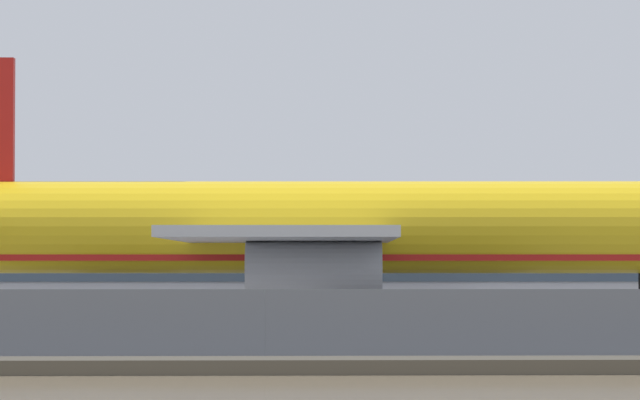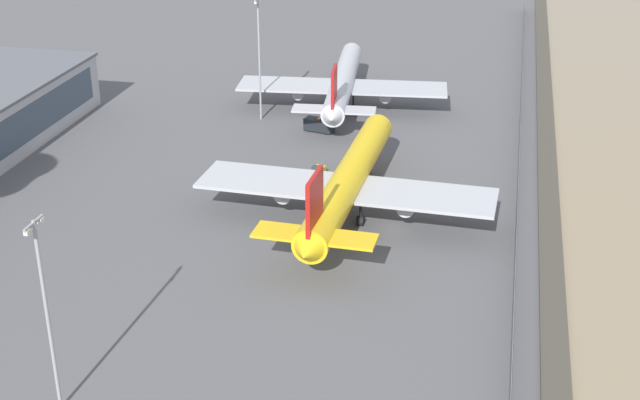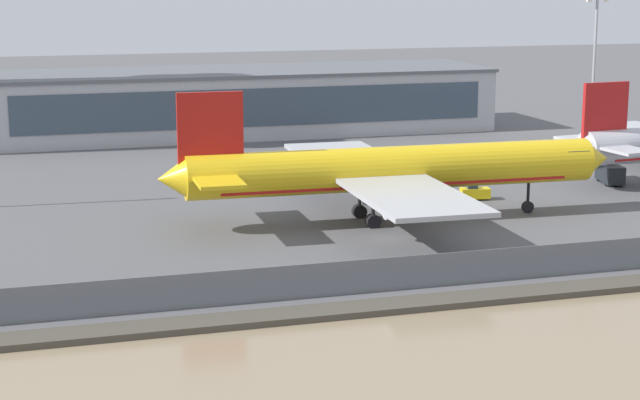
{
  "view_description": "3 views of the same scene",
  "coord_description": "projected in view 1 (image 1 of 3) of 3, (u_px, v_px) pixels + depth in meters",
  "views": [
    {
      "loc": [
        0.11,
        -82.89,
        3.56
      ],
      "look_at": [
        2.64,
        8.64,
        6.8
      ],
      "focal_mm": 105.0,
      "sensor_mm": 36.0,
      "label": 1
    },
    {
      "loc": [
        -107.65,
        -13.0,
        53.79
      ],
      "look_at": [
        2.22,
        10.89,
        2.26
      ],
      "focal_mm": 50.0,
      "sensor_mm": 36.0,
      "label": 2
    },
    {
      "loc": [
        -34.59,
        -92.18,
        24.51
      ],
      "look_at": [
        -3.96,
        9.19,
        2.15
      ],
      "focal_mm": 60.0,
      "sensor_mm": 36.0,
      "label": 3
    }
  ],
  "objects": [
    {
      "name": "baggage_tug",
      "position": [
        564.0,
        319.0,
        97.33
      ],
      "size": [
        3.44,
        2.16,
        1.8
      ],
      "color": "yellow",
      "rests_on": "ground"
    },
    {
      "name": "cargo_jet_yellow",
      "position": [
        319.0,
        231.0,
        89.98
      ],
      "size": [
        47.77,
        40.95,
        13.73
      ],
      "color": "yellow",
      "rests_on": "ground"
    },
    {
      "name": "ground_plane",
      "position": [
        266.0,
        347.0,
        82.68
      ],
      "size": [
        500.0,
        500.0,
        0.0
      ],
      "primitive_type": "plane",
      "color": "#565659"
    },
    {
      "name": "perimeter_fence",
      "position": [
        265.0,
        327.0,
        66.74
      ],
      "size": [
        280.0,
        0.1,
        2.74
      ],
      "color": "slate",
      "rests_on": "ground"
    },
    {
      "name": "terminal_building",
      "position": [
        295.0,
        249.0,
        155.46
      ],
      "size": [
        78.23,
        21.88,
        9.93
      ],
      "color": "#B2B2B7",
      "rests_on": "ground"
    },
    {
      "name": "shoreline_seawall",
      "position": [
        265.0,
        366.0,
        62.21
      ],
      "size": [
        320.0,
        3.0,
        0.5
      ],
      "color": "#474238",
      "rests_on": "ground"
    }
  ]
}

